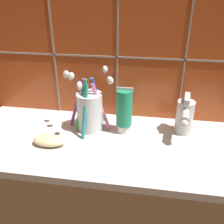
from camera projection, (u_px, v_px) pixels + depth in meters
sink_counter at (102, 144)px, 68.01cm from camera, size 76.34×31.59×2.00cm
tile_wall_backsplash at (111, 33)px, 69.71cm from camera, size 86.34×1.72×54.90cm
toothbrush_cup at (90, 110)px, 70.27cm from camera, size 14.49×14.11×17.78cm
toothpaste_tube at (124, 111)px, 68.70cm from camera, size 4.59×4.37×13.51cm
sink_faucet at (185, 116)px, 68.38cm from camera, size 4.80×11.17×11.18cm
soap_bar at (49, 141)px, 65.26cm from camera, size 8.68×4.65×2.60cm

